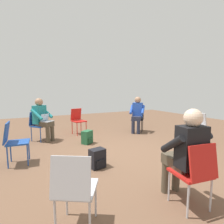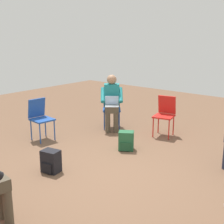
{
  "view_description": "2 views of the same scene",
  "coord_description": "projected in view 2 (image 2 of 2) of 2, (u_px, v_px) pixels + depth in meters",
  "views": [
    {
      "loc": [
        -1.86,
        -3.47,
        1.45
      ],
      "look_at": [
        0.0,
        0.15,
        0.95
      ],
      "focal_mm": 28.0,
      "sensor_mm": 36.0,
      "label": 1
    },
    {
      "loc": [
        3.02,
        -3.43,
        2.16
      ],
      "look_at": [
        -0.14,
        0.37,
        0.89
      ],
      "focal_mm": 50.0,
      "sensor_mm": 36.0,
      "label": 2
    }
  ],
  "objects": [
    {
      "name": "backpack_by_empty_chair",
      "position": [
        51.0,
        162.0,
        4.94
      ],
      "size": [
        0.31,
        0.28,
        0.36
      ],
      "rotation": [
        0.0,
        0.0,
        0.2
      ],
      "color": "black",
      "rests_on": "ground"
    },
    {
      "name": "chair_west",
      "position": [
        40.0,
        116.0,
        6.38
      ],
      "size": [
        0.47,
        0.44,
        0.85
      ],
      "rotation": [
        0.0,
        0.0,
        -1.67
      ],
      "color": "#1E4799",
      "rests_on": "ground"
    },
    {
      "name": "chair_north",
      "position": [
        165.0,
        113.0,
        6.64
      ],
      "size": [
        0.48,
        0.51,
        0.85
      ],
      "rotation": [
        0.0,
        0.0,
        -2.92
      ],
      "color": "red",
      "rests_on": "ground"
    },
    {
      "name": "person_with_laptop",
      "position": [
        112.0,
        99.0,
        7.01
      ],
      "size": [
        0.63,
        0.64,
        1.24
      ],
      "rotation": [
        0.0,
        0.0,
        -2.44
      ],
      "color": "#4C4233",
      "rests_on": "ground"
    },
    {
      "name": "chair_northwest",
      "position": [
        112.0,
        106.0,
        7.22
      ],
      "size": [
        0.58,
        0.59,
        0.85
      ],
      "rotation": [
        0.0,
        0.0,
        -2.44
      ],
      "color": "#1E4799",
      "rests_on": "ground"
    },
    {
      "name": "ground_plane",
      "position": [
        104.0,
        172.0,
        4.96
      ],
      "size": [
        14.0,
        14.0,
        0.0
      ],
      "primitive_type": "plane",
      "color": "brown"
    },
    {
      "name": "backpack_near_laptop_user",
      "position": [
        126.0,
        142.0,
        5.87
      ],
      "size": [
        0.34,
        0.32,
        0.36
      ],
      "rotation": [
        0.0,
        0.0,
        0.58
      ],
      "color": "#235B38",
      "rests_on": "ground"
    }
  ]
}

